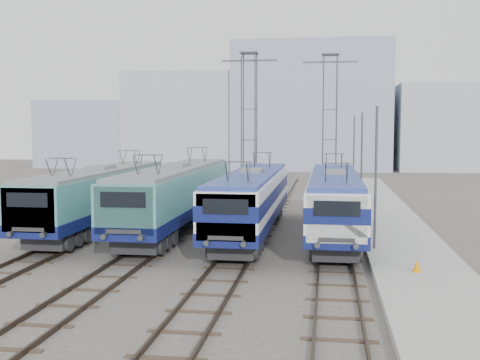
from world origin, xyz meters
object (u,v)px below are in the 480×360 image
Objects in this scene: mast_rear at (354,157)px; catenary_tower_east at (330,120)px; locomotive_center_right at (252,197)px; mast_front at (376,181)px; catenary_tower_west at (249,120)px; safety_cone at (417,266)px; locomotive_far_left at (100,193)px; locomotive_center_left at (176,192)px; mast_mid at (361,165)px; locomotive_far_right at (334,198)px.

catenary_tower_east is at bearing -136.40° from mast_rear.
mast_front is (6.35, -3.80, 1.28)m from locomotive_center_right.
locomotive_center_right is 16.94m from catenary_tower_west.
mast_rear is at bearing 90.00° from mast_front.
locomotive_center_right is 2.48× the size of mast_rear.
catenary_tower_west is 24.57× the size of safety_cone.
locomotive_far_left is 24.79m from mast_rear.
locomotive_center_left is at bearing -119.35° from mast_rear.
mast_rear is at bearing 90.00° from mast_mid.
catenary_tower_east is (-0.25, 18.02, 4.44)m from locomotive_far_right.
catenary_tower_west is 27.17m from safety_cone.
mast_rear reaches higher than safety_cone.
locomotive_center_right is at bearing -103.15° from catenary_tower_east.
safety_cone is at bearing -73.96° from mast_front.
locomotive_center_right is 2.48× the size of mast_front.
mast_rear is (6.35, 20.20, 1.28)m from locomotive_center_right.
locomotive_far_left is 2.51× the size of mast_front.
mast_mid is at bearing -78.14° from catenary_tower_east.
locomotive_far_right is 1.43× the size of catenary_tower_east.
locomotive_far_right is at bearing -67.15° from catenary_tower_west.
mast_mid is 1.00× the size of mast_rear.
mast_mid is (8.60, -8.00, -3.14)m from catenary_tower_west.
catenary_tower_east reaches higher than mast_rear.
locomotive_center_left is 19.87m from catenary_tower_east.
locomotive_center_left is 15.38m from safety_cone.
locomotive_far_right is 35.19× the size of safety_cone.
locomotive_center_right is 7.51m from mast_front.
locomotive_center_left is 1.53× the size of catenary_tower_west.
locomotive_far_left is 16.07m from mast_front.
catenary_tower_west is 1.71× the size of mast_rear.
locomotive_center_right is 4.50m from locomotive_far_right.
safety_cone is (1.31, -4.55, -2.96)m from mast_front.
mast_front is at bearing -16.62° from locomotive_far_left.
locomotive_far_right is at bearing 110.31° from safety_cone.
mast_mid and mast_rear have the same top height.
catenary_tower_east reaches higher than locomotive_center_left.
locomotive_far_right is 20.14m from mast_rear.
mast_front is at bearing -30.92° from locomotive_center_right.
locomotive_center_right is at bearing 132.52° from safety_cone.
catenary_tower_east is 1.71× the size of mast_front.
mast_mid is (0.00, 12.00, 0.00)m from mast_front.
catenary_tower_east is at bearing 90.79° from locomotive_far_right.
catenary_tower_east reaches higher than locomotive_far_right.
catenary_tower_west is at bearing 112.85° from locomotive_far_right.
locomotive_far_left is 19.07m from safety_cone.
locomotive_center_left is (4.50, 0.12, 0.09)m from locomotive_far_left.
mast_mid is (6.35, 8.20, 1.28)m from locomotive_center_right.
catenary_tower_west reaches higher than locomotive_center_left.
mast_rear is (0.00, 24.00, 0.00)m from mast_front.
mast_rear is at bearing 24.94° from catenary_tower_west.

